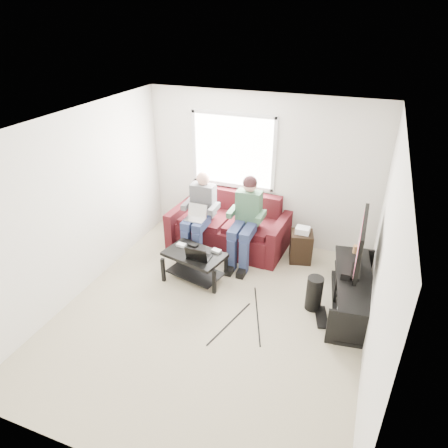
# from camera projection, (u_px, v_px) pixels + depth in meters

# --- Properties ---
(floor) EXTENTS (4.50, 4.50, 0.00)m
(floor) POSITION_uv_depth(u_px,v_px,m) (212.00, 313.00, 5.52)
(floor) COLOR #B3A68B
(floor) RESTS_ON ground
(ceiling) EXTENTS (4.50, 4.50, 0.00)m
(ceiling) POSITION_uv_depth(u_px,v_px,m) (208.00, 126.00, 4.29)
(ceiling) COLOR white
(ceiling) RESTS_ON wall_back
(wall_back) EXTENTS (4.50, 0.00, 4.50)m
(wall_back) POSITION_uv_depth(u_px,v_px,m) (261.00, 171.00, 6.76)
(wall_back) COLOR silver
(wall_back) RESTS_ON floor
(wall_front) EXTENTS (4.50, 0.00, 4.50)m
(wall_front) POSITION_uv_depth(u_px,v_px,m) (97.00, 366.00, 3.05)
(wall_front) COLOR silver
(wall_front) RESTS_ON floor
(wall_left) EXTENTS (0.00, 4.50, 4.50)m
(wall_left) POSITION_uv_depth(u_px,v_px,m) (77.00, 207.00, 5.53)
(wall_left) COLOR silver
(wall_left) RESTS_ON floor
(wall_right) EXTENTS (0.00, 4.50, 4.50)m
(wall_right) POSITION_uv_depth(u_px,v_px,m) (382.00, 264.00, 4.28)
(wall_right) COLOR silver
(wall_right) RESTS_ON floor
(window) EXTENTS (1.48, 0.04, 1.28)m
(window) POSITION_uv_depth(u_px,v_px,m) (233.00, 151.00, 6.76)
(window) COLOR white
(window) RESTS_ON wall_back
(sofa) EXTENTS (2.02, 1.04, 0.92)m
(sofa) POSITION_uv_depth(u_px,v_px,m) (230.00, 228.00, 6.99)
(sofa) COLOR #441118
(sofa) RESTS_ON floor
(person_left) EXTENTS (0.40, 0.70, 1.39)m
(person_left) POSITION_uv_depth(u_px,v_px,m) (200.00, 211.00, 6.61)
(person_left) COLOR navy
(person_left) RESTS_ON sofa
(person_right) EXTENTS (0.40, 0.71, 1.43)m
(person_right) POSITION_uv_depth(u_px,v_px,m) (246.00, 215.00, 6.35)
(person_right) COLOR navy
(person_right) RESTS_ON sofa
(laptop_silver) EXTENTS (0.36, 0.28, 0.24)m
(laptop_silver) POSITION_uv_depth(u_px,v_px,m) (195.00, 216.00, 6.48)
(laptop_silver) COLOR silver
(laptop_silver) RESTS_ON person_left
(coffee_table) EXTENTS (1.01, 0.74, 0.45)m
(coffee_table) POSITION_uv_depth(u_px,v_px,m) (195.00, 260.00, 6.11)
(coffee_table) COLOR black
(coffee_table) RESTS_ON floor
(laptop_black) EXTENTS (0.39, 0.32, 0.24)m
(laptop_black) POSITION_uv_depth(u_px,v_px,m) (199.00, 251.00, 5.89)
(laptop_black) COLOR black
(laptop_black) RESTS_ON coffee_table
(controller_a) EXTENTS (0.15, 0.11, 0.04)m
(controller_a) POSITION_uv_depth(u_px,v_px,m) (181.00, 245.00, 6.23)
(controller_a) COLOR silver
(controller_a) RESTS_ON coffee_table
(controller_b) EXTENTS (0.16, 0.12, 0.04)m
(controller_b) POSITION_uv_depth(u_px,v_px,m) (193.00, 245.00, 6.22)
(controller_b) COLOR black
(controller_b) RESTS_ON coffee_table
(controller_c) EXTENTS (0.15, 0.12, 0.04)m
(controller_c) POSITION_uv_depth(u_px,v_px,m) (216.00, 251.00, 6.07)
(controller_c) COLOR gray
(controller_c) RESTS_ON coffee_table
(tv_stand) EXTENTS (0.69, 1.65, 0.53)m
(tv_stand) POSITION_uv_depth(u_px,v_px,m) (352.00, 294.00, 5.53)
(tv_stand) COLOR black
(tv_stand) RESTS_ON floor
(tv) EXTENTS (0.12, 1.10, 0.81)m
(tv) POSITION_uv_depth(u_px,v_px,m) (361.00, 244.00, 5.25)
(tv) COLOR black
(tv) RESTS_ON tv_stand
(soundbar) EXTENTS (0.12, 0.50, 0.10)m
(soundbar) POSITION_uv_depth(u_px,v_px,m) (347.00, 268.00, 5.48)
(soundbar) COLOR black
(soundbar) RESTS_ON tv_stand
(drink_cup) EXTENTS (0.08, 0.08, 0.12)m
(drink_cup) POSITION_uv_depth(u_px,v_px,m) (356.00, 249.00, 5.89)
(drink_cup) COLOR #A57547
(drink_cup) RESTS_ON tv_stand
(console_white) EXTENTS (0.30, 0.22, 0.06)m
(console_white) POSITION_uv_depth(u_px,v_px,m) (350.00, 307.00, 5.16)
(console_white) COLOR silver
(console_white) RESTS_ON tv_stand
(console_grey) EXTENTS (0.34, 0.26, 0.08)m
(console_grey) POSITION_uv_depth(u_px,v_px,m) (354.00, 277.00, 5.73)
(console_grey) COLOR gray
(console_grey) RESTS_ON tv_stand
(console_black) EXTENTS (0.38, 0.30, 0.07)m
(console_black) POSITION_uv_depth(u_px,v_px,m) (352.00, 291.00, 5.45)
(console_black) COLOR black
(console_black) RESTS_ON tv_stand
(subwoofer) EXTENTS (0.22, 0.22, 0.51)m
(subwoofer) POSITION_uv_depth(u_px,v_px,m) (314.00, 293.00, 5.51)
(subwoofer) COLOR black
(subwoofer) RESTS_ON floor
(keyboard_floor) EXTENTS (0.27, 0.48, 0.03)m
(keyboard_floor) POSITION_uv_depth(u_px,v_px,m) (321.00, 317.00, 5.44)
(keyboard_floor) COLOR black
(keyboard_floor) RESTS_ON floor
(end_table) EXTENTS (0.35, 0.35, 0.62)m
(end_table) POSITION_uv_depth(u_px,v_px,m) (301.00, 246.00, 6.58)
(end_table) COLOR black
(end_table) RESTS_ON floor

